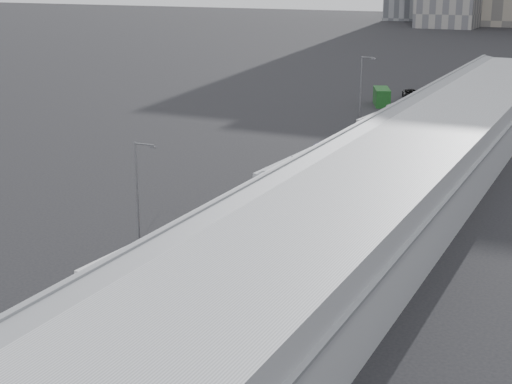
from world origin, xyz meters
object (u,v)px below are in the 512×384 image
Objects in this scene: bus_3 at (247,211)px; bus_4 at (296,179)px; street_lamp_far at (362,86)px; shipping_container at (382,97)px; street_lamp_near at (139,185)px; bus_7 at (409,112)px; bus_6 at (386,127)px; bus_2 at (155,269)px; bus_5 at (345,151)px; suv at (411,94)px.

bus_3 is 11.69m from bus_4.
street_lamp_far is 1.54× the size of shipping_container.
bus_7 is at bearing 84.01° from street_lamp_near.
street_lamp_far is at bearing 89.51° from street_lamp_near.
street_lamp_far reaches higher than bus_7.
street_lamp_far is (-6.40, 8.81, 3.93)m from bus_6.
bus_5 is at bearing 94.06° from bus_2.
suv is (2.58, 8.88, -0.62)m from shipping_container.
bus_4 is 2.27× the size of suv.
bus_5 is (-0.37, 41.36, -0.12)m from bus_2.
bus_6 is 1.41× the size of street_lamp_far.
street_lamp_near reaches higher than bus_3.
street_lamp_far reaches higher than street_lamp_near.
bus_3 is 2.13× the size of suv.
street_lamp_near is (-6.76, 8.38, 3.26)m from bus_2.
bus_3 is 0.99× the size of bus_5.
bus_2 is at bearing -84.77° from bus_6.
street_lamp_far is (-5.65, 38.02, 4.01)m from bus_4.
bus_4 is at bearing -104.18° from shipping_container.
bus_5 is at bearing -84.41° from bus_7.
bus_3 is 10.04m from street_lamp_near.
bus_5 is 1.27× the size of street_lamp_far.
street_lamp_far is at bearing -105.35° from shipping_container.
bus_7 is (-0.34, 69.56, -0.13)m from bus_2.
bus_3 is 0.89× the size of bus_6.
street_lamp_near is 0.86× the size of street_lamp_far.
bus_5 is at bearing 89.80° from bus_3.
street_lamp_near reaches higher than suv.
bus_3 reaches higher than suv.
street_lamp_far is (-5.93, -4.56, 4.11)m from bus_7.
bus_2 is 15.30m from bus_3.
bus_2 is 69.56m from bus_7.
suv is (-5.72, 91.04, -0.84)m from bus_2.
bus_3 is at bearing -84.33° from bus_7.
bus_4 is 0.95× the size of bus_6.
street_lamp_near is 56.62m from street_lamp_far.
street_lamp_near is at bearing -110.91° from shipping_container.
bus_4 reaches higher than bus_5.
bus_4 is 14.38m from bus_5.
bus_4 is 1.06× the size of bus_7.
bus_2 is at bearing -84.49° from street_lamp_far.
bus_2 is 91.22m from suv.
bus_3 is 1.26× the size of street_lamp_far.
bus_2 is at bearing -51.12° from street_lamp_near.
suv is at bearing 88.80° from street_lamp_far.
bus_6 is at bearing 81.81° from street_lamp_near.
shipping_container is at bearing 113.35° from bus_6.
bus_3 is 0.94× the size of bus_4.
street_lamp_far reaches higher than shipping_container.
bus_6 reaches higher than bus_7.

